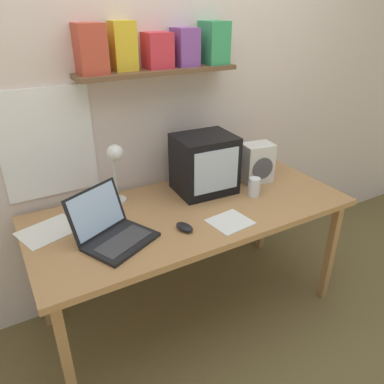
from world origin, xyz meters
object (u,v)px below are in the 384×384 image
corner_desk (192,217)px  laptop (110,228)px  open_notebook (230,222)px  desk_lamp (115,163)px  loose_paper_near_monitor (49,231)px  crt_monitor (204,164)px  space_heater (257,163)px  juice_glass (254,188)px  computer_mouse (185,227)px

corner_desk → laptop: (-0.49, -0.07, 0.12)m
laptop → open_notebook: bearing=-40.8°
desk_lamp → loose_paper_near_monitor: size_ratio=1.10×
crt_monitor → desk_lamp: (-0.51, 0.08, 0.08)m
space_heater → juice_glass: bearing=-124.5°
computer_mouse → open_notebook: size_ratio=0.52×
laptop → desk_lamp: desk_lamp is taller
corner_desk → space_heater: bearing=11.4°
desk_lamp → open_notebook: 0.69m
juice_glass → corner_desk: bearing=172.7°
laptop → open_notebook: size_ratio=1.86×
space_heater → laptop: bearing=-163.0°
corner_desk → desk_lamp: 0.52m
space_heater → crt_monitor: bearing=179.1°
desk_lamp → loose_paper_near_monitor: 0.49m
computer_mouse → laptop: bearing=162.9°
laptop → loose_paper_near_monitor: size_ratio=1.27×
laptop → desk_lamp: size_ratio=1.15×
desk_lamp → laptop: bearing=-111.5°
desk_lamp → computer_mouse: 0.52m
loose_paper_near_monitor → computer_mouse: bearing=-28.7°
crt_monitor → open_notebook: (-0.08, -0.39, -0.17)m
laptop → space_heater: bearing=-15.8°
crt_monitor → open_notebook: size_ratio=1.59×
desk_lamp → space_heater: (0.87, -0.14, -0.13)m
space_heater → loose_paper_near_monitor: (-1.28, 0.04, -0.12)m
crt_monitor → juice_glass: crt_monitor is taller
corner_desk → crt_monitor: size_ratio=4.99×
desk_lamp → juice_glass: size_ratio=3.21×
computer_mouse → loose_paper_near_monitor: 0.68m
space_heater → computer_mouse: size_ratio=2.12×
corner_desk → juice_glass: 0.41m
juice_glass → crt_monitor: bearing=136.1°
laptop → computer_mouse: bearing=-42.8°
space_heater → corner_desk: bearing=-161.4°
corner_desk → space_heater: size_ratio=7.16×
desk_lamp → loose_paper_near_monitor: bearing=-162.2°
crt_monitor → laptop: (-0.67, -0.23, -0.11)m
computer_mouse → loose_paper_near_monitor: size_ratio=0.36×
corner_desk → open_notebook: 0.26m
laptop → computer_mouse: 0.37m
corner_desk → laptop: 0.51m
crt_monitor → desk_lamp: bearing=174.0°
desk_lamp → computer_mouse: size_ratio=3.09×
corner_desk → crt_monitor: bearing=42.2°
desk_lamp → space_heater: 0.89m
loose_paper_near_monitor → space_heater: bearing=-1.8°
corner_desk → desk_lamp: size_ratio=4.92×
crt_monitor → loose_paper_near_monitor: crt_monitor is taller
crt_monitor → desk_lamp: desk_lamp is taller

